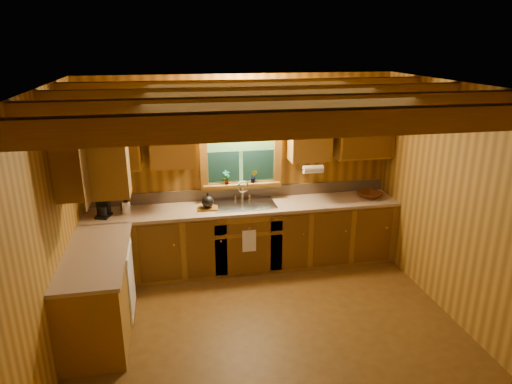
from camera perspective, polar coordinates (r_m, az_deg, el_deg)
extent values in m
plane|color=#593A15|center=(5.14, 1.79, -17.31)|extent=(4.20, 4.20, 0.00)
plane|color=brown|center=(4.19, 2.15, 12.89)|extent=(4.20, 4.20, 0.00)
plane|color=brown|center=(6.27, -1.92, 2.72)|extent=(4.20, 0.00, 4.20)
plane|color=brown|center=(2.91, 10.73, -17.86)|extent=(4.20, 0.00, 4.20)
plane|color=brown|center=(4.55, -24.89, -5.37)|extent=(0.00, 3.80, 3.80)
plane|color=brown|center=(5.36, 24.43, -1.82)|extent=(0.00, 3.80, 3.80)
cube|color=brown|center=(3.06, 7.27, 8.53)|extent=(4.20, 0.14, 0.18)
cube|color=brown|center=(3.81, 3.51, 10.64)|extent=(4.20, 0.14, 0.18)
cube|color=brown|center=(4.59, 0.98, 12.02)|extent=(4.20, 0.14, 0.18)
cube|color=brown|center=(5.37, -0.84, 12.98)|extent=(4.20, 0.14, 0.18)
cube|color=brown|center=(6.28, -1.38, -5.70)|extent=(4.20, 0.62, 0.86)
cube|color=brown|center=(5.29, -19.11, -11.80)|extent=(0.62, 1.60, 0.86)
cube|color=tan|center=(6.11, -1.42, -1.85)|extent=(4.20, 0.66, 0.04)
cube|color=tan|center=(5.08, -19.54, -7.40)|extent=(0.64, 1.60, 0.04)
cube|color=tan|center=(6.35, -1.87, -0.09)|extent=(4.20, 0.02, 0.16)
cube|color=white|center=(5.42, -15.45, -10.62)|extent=(0.02, 0.60, 0.80)
cube|color=brown|center=(5.95, -18.18, 6.29)|extent=(0.78, 0.34, 0.78)
cube|color=brown|center=(5.91, -10.62, 6.80)|extent=(0.55, 0.34, 0.78)
cube|color=brown|center=(6.19, 6.78, 7.54)|extent=(0.55, 0.34, 0.78)
cube|color=brown|center=(6.47, 13.44, 7.64)|extent=(0.78, 0.34, 0.78)
cube|color=brown|center=(4.98, -22.12, 3.56)|extent=(0.34, 1.10, 0.78)
cube|color=brown|center=(6.08, -1.94, 8.98)|extent=(1.12, 0.08, 0.10)
cube|color=brown|center=(6.29, -1.85, 0.87)|extent=(1.12, 0.08, 0.10)
cube|color=brown|center=(6.11, -6.63, 4.61)|extent=(0.10, 0.08, 0.80)
cube|color=brown|center=(6.27, 2.73, 5.06)|extent=(0.10, 0.08, 0.80)
cube|color=#417833|center=(6.20, -1.94, 4.93)|extent=(0.92, 0.01, 0.80)
cube|color=#0F2D2B|center=(6.19, -4.08, 3.18)|extent=(0.42, 0.02, 0.42)
cube|color=#0F2D2B|center=(6.26, 0.28, 3.41)|extent=(0.42, 0.02, 0.42)
cylinder|color=black|center=(6.17, -1.91, 5.05)|extent=(0.92, 0.01, 0.01)
cube|color=brown|center=(6.25, -1.79, 0.93)|extent=(1.06, 0.14, 0.04)
cylinder|color=black|center=(6.04, -1.96, 11.13)|extent=(0.08, 0.03, 0.08)
cylinder|color=black|center=(5.97, -2.83, 11.02)|extent=(0.09, 0.17, 0.08)
cylinder|color=black|center=(6.00, -0.91, 11.08)|extent=(0.09, 0.17, 0.08)
sphere|color=#FFE0A5|center=(5.91, -3.32, 10.25)|extent=(0.13, 0.13, 0.13)
sphere|color=#FFE0A5|center=(5.96, -0.22, 10.36)|extent=(0.13, 0.13, 0.13)
cylinder|color=white|center=(6.12, 7.18, 2.85)|extent=(0.27, 0.11, 0.11)
cube|color=white|center=(5.95, -0.86, -6.18)|extent=(0.18, 0.01, 0.30)
cube|color=silver|center=(6.11, -1.44, -1.60)|extent=(0.82, 0.48, 0.02)
cube|color=#262628|center=(6.11, -3.19, -2.29)|extent=(0.34, 0.40, 0.14)
cube|color=#262628|center=(6.17, 0.31, -2.05)|extent=(0.34, 0.40, 0.14)
cylinder|color=silver|center=(6.24, -1.72, -0.14)|extent=(0.04, 0.04, 0.22)
torus|color=silver|center=(6.15, -1.64, 0.66)|extent=(0.16, 0.02, 0.16)
cube|color=black|center=(6.02, -18.58, -2.86)|extent=(0.16, 0.20, 0.03)
cube|color=black|center=(6.03, -18.65, -1.43)|extent=(0.16, 0.07, 0.27)
cube|color=black|center=(5.92, -18.85, -0.64)|extent=(0.16, 0.18, 0.04)
cylinder|color=black|center=(5.97, -18.69, -2.28)|extent=(0.10, 0.10, 0.12)
cylinder|color=silver|center=(6.03, -16.07, -1.86)|extent=(0.13, 0.13, 0.17)
cylinder|color=black|center=(5.96, -16.40, -0.35)|extent=(0.03, 0.04, 0.25)
cylinder|color=black|center=(5.97, -16.22, -0.31)|extent=(0.01, 0.01, 0.24)
cylinder|color=black|center=(5.98, -16.04, -0.26)|extent=(0.03, 0.04, 0.25)
cylinder|color=black|center=(5.99, -15.91, -0.23)|extent=(0.05, 0.06, 0.24)
cube|color=brown|center=(5.99, -6.06, -2.05)|extent=(0.27, 0.21, 0.02)
sphere|color=black|center=(5.96, -6.09, -1.24)|extent=(0.16, 0.16, 0.16)
cylinder|color=black|center=(5.93, -6.12, -0.33)|extent=(0.03, 0.03, 0.04)
imported|color=#48230C|center=(6.59, 14.11, -0.34)|extent=(0.43, 0.43, 0.08)
imported|color=brown|center=(6.17, -3.73, 1.83)|extent=(0.12, 0.11, 0.20)
imported|color=brown|center=(6.24, -0.30, 1.97)|extent=(0.11, 0.10, 0.18)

